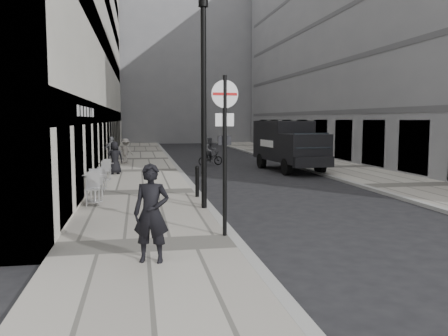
# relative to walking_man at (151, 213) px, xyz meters

# --- Properties ---
(ground) EXTENTS (120.00, 120.00, 0.00)m
(ground) POSITION_rel_walking_man_xyz_m (1.94, -1.41, -1.06)
(ground) COLOR black
(ground) RESTS_ON ground
(sidewalk) EXTENTS (4.00, 60.00, 0.12)m
(sidewalk) POSITION_rel_walking_man_xyz_m (-0.06, 16.59, -1.00)
(sidewalk) COLOR #A49F94
(sidewalk) RESTS_ON ground
(far_sidewalk) EXTENTS (4.00, 60.00, 0.12)m
(far_sidewalk) POSITION_rel_walking_man_xyz_m (10.94, 16.59, -1.00)
(far_sidewalk) COLOR #A49F94
(far_sidewalk) RESTS_ON ground
(building_left) EXTENTS (4.00, 45.00, 18.00)m
(building_left) POSITION_rel_walking_man_xyz_m (-4.06, 23.09, 7.94)
(building_left) COLOR silver
(building_left) RESTS_ON ground
(building_right) EXTENTS (6.00, 45.00, 20.00)m
(building_right) POSITION_rel_walking_man_xyz_m (15.94, 23.09, 8.94)
(building_right) COLOR slate
(building_right) RESTS_ON ground
(building_far) EXTENTS (24.00, 16.00, 22.00)m
(building_far) POSITION_rel_walking_man_xyz_m (3.44, 54.59, 9.94)
(building_far) COLOR slate
(building_far) RESTS_ON ground
(walking_man) EXTENTS (0.78, 0.61, 1.88)m
(walking_man) POSITION_rel_walking_man_xyz_m (0.00, 0.00, 0.00)
(walking_man) COLOR black
(walking_man) RESTS_ON sidewalk
(sign_post) EXTENTS (0.63, 0.15, 3.71)m
(sign_post) POSITION_rel_walking_man_xyz_m (1.74, 1.78, 1.43)
(sign_post) COLOR black
(sign_post) RESTS_ON sidewalk
(lamppost) EXTENTS (0.29, 0.29, 6.36)m
(lamppost) POSITION_rel_walking_man_xyz_m (1.74, 5.30, 2.60)
(lamppost) COLOR black
(lamppost) RESTS_ON sidewalk
(bollard_near) EXTENTS (0.14, 0.14, 1.02)m
(bollard_near) POSITION_rel_walking_man_xyz_m (1.79, 7.42, -0.43)
(bollard_near) COLOR black
(bollard_near) RESTS_ON sidewalk
(bollard_far) EXTENTS (0.14, 0.14, 1.03)m
(bollard_far) POSITION_rel_walking_man_xyz_m (1.79, 5.80, -0.43)
(bollard_far) COLOR black
(bollard_far) RESTS_ON sidewalk
(panel_van) EXTENTS (2.69, 5.98, 2.73)m
(panel_van) POSITION_rel_walking_man_xyz_m (7.90, 16.07, 0.48)
(panel_van) COLOR black
(panel_van) RESTS_ON ground
(cyclist) EXTENTS (1.71, 1.01, 1.74)m
(cyclist) POSITION_rel_walking_man_xyz_m (4.14, 19.81, -0.38)
(cyclist) COLOR black
(cyclist) RESTS_ON ground
(pedestrian_a) EXTENTS (1.04, 0.45, 1.77)m
(pedestrian_a) POSITION_rel_walking_man_xyz_m (-1.66, 17.93, -0.06)
(pedestrian_a) COLOR #5C5D61
(pedestrian_a) RESTS_ON sidewalk
(pedestrian_b) EXTENTS (1.13, 1.00, 1.52)m
(pedestrian_b) POSITION_rel_walking_man_xyz_m (-0.99, 20.98, -0.18)
(pedestrian_b) COLOR gray
(pedestrian_b) RESTS_ON sidewalk
(pedestrian_c) EXTENTS (0.90, 0.71, 1.62)m
(pedestrian_c) POSITION_rel_walking_man_xyz_m (-1.37, 14.98, -0.13)
(pedestrian_c) COLOR black
(pedestrian_c) RESTS_ON sidewalk
(cafe_table_near) EXTENTS (0.69, 1.55, 0.88)m
(cafe_table_near) POSITION_rel_walking_man_xyz_m (-1.66, 12.89, -0.49)
(cafe_table_near) COLOR silver
(cafe_table_near) RESTS_ON sidewalk
(cafe_table_mid) EXTENTS (0.80, 1.82, 1.03)m
(cafe_table_mid) POSITION_rel_walking_man_xyz_m (-1.66, 7.04, -0.42)
(cafe_table_mid) COLOR silver
(cafe_table_mid) RESTS_ON sidewalk
(cafe_table_far) EXTENTS (0.64, 1.44, 0.82)m
(cafe_table_far) POSITION_rel_walking_man_xyz_m (-1.66, 9.99, -0.52)
(cafe_table_far) COLOR silver
(cafe_table_far) RESTS_ON sidewalk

